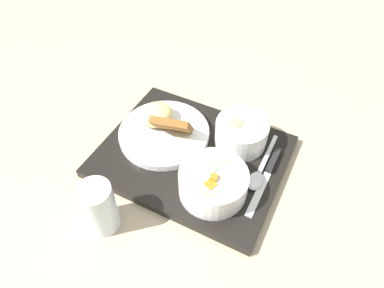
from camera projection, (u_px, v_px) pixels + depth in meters
The scene contains 8 objects.
ground_plane at pixel (192, 159), 0.76m from camera, with size 4.00×4.00×0.00m, color tan.
serving_tray at pixel (192, 156), 0.75m from camera, with size 0.39×0.31×0.02m.
bowl_salad at pixel (213, 182), 0.65m from camera, with size 0.13×0.13×0.06m.
bowl_soup at pixel (241, 132), 0.74m from camera, with size 0.11×0.11×0.06m.
plate_main at pixel (163, 128), 0.77m from camera, with size 0.20×0.20×0.08m.
knife at pixel (269, 170), 0.71m from camera, with size 0.02×0.18×0.01m.
spoon at pixel (260, 172), 0.70m from camera, with size 0.03×0.16×0.01m.
glass_water at pixel (100, 209), 0.62m from camera, with size 0.06×0.06×0.11m.
Camera 1 is at (-0.22, 0.42, 0.59)m, focal length 32.00 mm.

